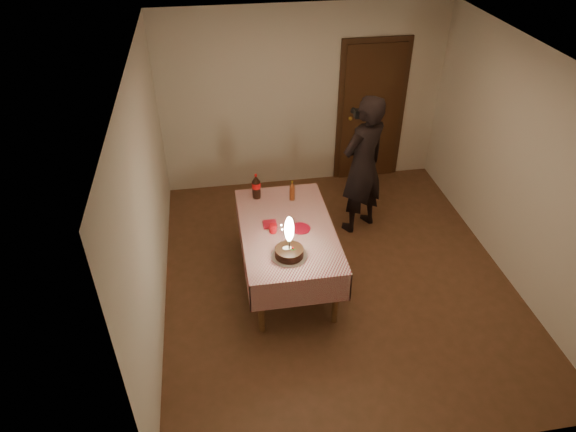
% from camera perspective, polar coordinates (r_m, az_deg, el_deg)
% --- Properties ---
extents(ground, '(4.00, 4.50, 0.01)m').
position_cam_1_polar(ground, '(6.19, 5.36, -6.66)').
color(ground, brown).
rests_on(ground, ground).
extents(room_shell, '(4.04, 4.54, 2.62)m').
position_cam_1_polar(room_shell, '(5.30, 6.50, 7.31)').
color(room_shell, beige).
rests_on(room_shell, ground).
extents(dining_table, '(1.02, 1.72, 0.76)m').
position_cam_1_polar(dining_table, '(5.71, -0.08, -2.13)').
color(dining_table, brown).
rests_on(dining_table, ground).
extents(birthday_cake, '(0.37, 0.37, 0.49)m').
position_cam_1_polar(birthday_cake, '(5.20, 0.14, -3.51)').
color(birthday_cake, white).
rests_on(birthday_cake, dining_table).
extents(red_plate, '(0.22, 0.22, 0.01)m').
position_cam_1_polar(red_plate, '(5.63, 1.42, -1.39)').
color(red_plate, '#AE0C22').
rests_on(red_plate, dining_table).
extents(red_cup, '(0.08, 0.08, 0.10)m').
position_cam_1_polar(red_cup, '(5.55, -1.68, -1.39)').
color(red_cup, red).
rests_on(red_cup, dining_table).
extents(clear_cup, '(0.07, 0.07, 0.09)m').
position_cam_1_polar(clear_cup, '(5.62, 0.35, -0.93)').
color(clear_cup, silver).
rests_on(clear_cup, dining_table).
extents(napkin_stack, '(0.15, 0.15, 0.02)m').
position_cam_1_polar(napkin_stack, '(5.69, -2.02, -0.90)').
color(napkin_stack, red).
rests_on(napkin_stack, dining_table).
extents(cola_bottle, '(0.10, 0.10, 0.32)m').
position_cam_1_polar(cola_bottle, '(6.07, -3.55, 3.30)').
color(cola_bottle, black).
rests_on(cola_bottle, dining_table).
extents(amber_bottle_right, '(0.06, 0.06, 0.26)m').
position_cam_1_polar(amber_bottle_right, '(6.04, 0.47, 2.80)').
color(amber_bottle_right, '#5B260F').
rests_on(amber_bottle_right, dining_table).
extents(photographer, '(0.81, 0.72, 1.85)m').
position_cam_1_polar(photographer, '(6.51, 8.31, 5.56)').
color(photographer, black).
rests_on(photographer, ground).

